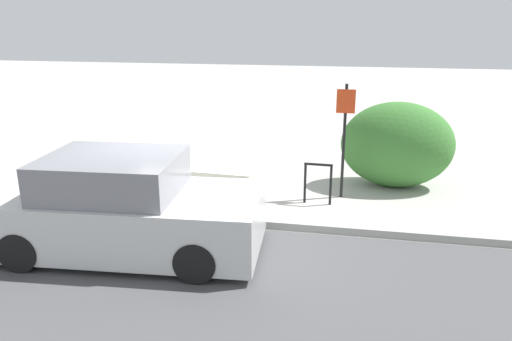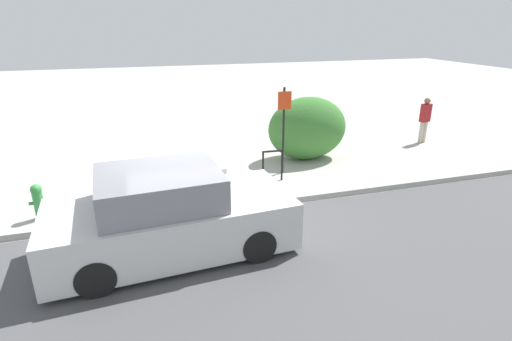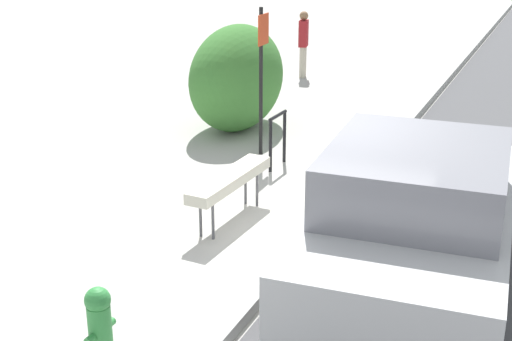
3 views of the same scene
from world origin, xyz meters
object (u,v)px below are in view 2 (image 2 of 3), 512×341
(sign_post, at_px, (284,123))
(pedestrian, at_px, (425,119))
(bench, at_px, (191,173))
(parked_car_near, at_px, (170,216))
(fire_hydrant, at_px, (38,201))
(bike_rack, at_px, (273,162))

(sign_post, distance_m, pedestrian, 5.71)
(bench, height_order, parked_car_near, parked_car_near)
(fire_hydrant, bearing_deg, parked_car_near, -39.57)
(bike_rack, bearing_deg, fire_hydrant, -173.78)
(fire_hydrant, distance_m, parked_car_near, 3.23)
(bike_rack, xyz_separation_m, fire_hydrant, (-5.28, -0.58, -0.09))
(bike_rack, height_order, sign_post, sign_post)
(pedestrian, bearing_deg, bike_rack, 4.73)
(bench, bearing_deg, parked_car_near, -103.41)
(sign_post, xyz_separation_m, parked_car_near, (-3.25, -3.09, -0.70))
(fire_hydrant, height_order, parked_car_near, parked_car_near)
(bike_rack, distance_m, fire_hydrant, 5.32)
(bike_rack, relative_size, pedestrian, 0.55)
(bench, bearing_deg, fire_hydrant, -170.50)
(bike_rack, bearing_deg, bench, -173.95)
(bench, xyz_separation_m, bike_rack, (2.09, 0.22, -0.03))
(pedestrian, bearing_deg, fire_hydrant, -0.18)
(sign_post, xyz_separation_m, pedestrian, (5.51, 1.35, -0.58))
(bench, height_order, pedestrian, pedestrian)
(fire_hydrant, bearing_deg, pedestrian, 11.99)
(bench, relative_size, parked_car_near, 0.38)
(parked_car_near, bearing_deg, pedestrian, 22.99)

